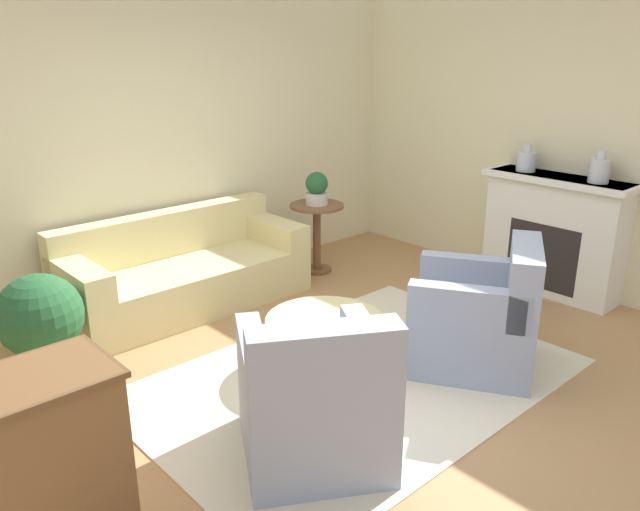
% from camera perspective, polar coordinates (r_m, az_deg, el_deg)
% --- Properties ---
extents(ground_plane, '(16.00, 16.00, 0.00)m').
position_cam_1_polar(ground_plane, '(4.48, 3.41, -11.26)').
color(ground_plane, '#AD7F51').
extents(wall_back, '(8.87, 0.12, 2.80)m').
position_cam_1_polar(wall_back, '(5.93, -14.11, 10.16)').
color(wall_back, beige).
rests_on(wall_back, ground_plane).
extents(wall_right, '(0.12, 9.41, 2.80)m').
position_cam_1_polar(wall_right, '(6.23, 21.97, 9.76)').
color(wall_right, beige).
rests_on(wall_right, ground_plane).
extents(rug, '(3.00, 2.03, 0.01)m').
position_cam_1_polar(rug, '(4.47, 3.42, -11.20)').
color(rug, beige).
rests_on(rug, ground_plane).
extents(couch, '(2.15, 0.87, 0.81)m').
position_cam_1_polar(couch, '(5.68, -12.30, -1.60)').
color(couch, beige).
rests_on(couch, ground_plane).
extents(armchair_left, '(1.11, 1.13, 0.93)m').
position_cam_1_polar(armchair_left, '(3.54, -0.47, -13.22)').
color(armchair_left, '#8E99B2').
rests_on(armchair_left, rug).
extents(armchair_right, '(1.11, 1.13, 0.93)m').
position_cam_1_polar(armchair_right, '(4.63, 14.39, -5.70)').
color(armchair_right, '#8E99B2').
rests_on(armchair_right, rug).
extents(ottoman_table, '(0.85, 0.85, 0.39)m').
position_cam_1_polar(ottoman_table, '(4.48, 0.46, -7.36)').
color(ottoman_table, beige).
rests_on(ottoman_table, rug).
extents(side_table, '(0.54, 0.54, 0.71)m').
position_cam_1_polar(side_table, '(6.32, -0.29, 2.71)').
color(side_table, brown).
rests_on(side_table, ground_plane).
extents(fireplace, '(0.44, 1.34, 1.11)m').
position_cam_1_polar(fireplace, '(6.16, 20.58, 1.97)').
color(fireplace, white).
rests_on(fireplace, ground_plane).
extents(vase_mantel_near, '(0.18, 0.18, 0.25)m').
position_cam_1_polar(vase_mantel_near, '(6.16, 18.36, 8.25)').
color(vase_mantel_near, silver).
rests_on(vase_mantel_near, fireplace).
extents(vase_mantel_far, '(0.17, 0.17, 0.28)m').
position_cam_1_polar(vase_mantel_far, '(5.86, 24.19, 7.17)').
color(vase_mantel_far, silver).
rests_on(vase_mantel_far, fireplace).
extents(potted_plant_on_side_table, '(0.22, 0.22, 0.33)m').
position_cam_1_polar(potted_plant_on_side_table, '(6.22, -0.30, 6.14)').
color(potted_plant_on_side_table, beige).
rests_on(potted_plant_on_side_table, side_table).
extents(potted_plant_floor, '(0.59, 0.59, 0.76)m').
position_cam_1_polar(potted_plant_floor, '(4.73, -24.21, -5.28)').
color(potted_plant_floor, beige).
rests_on(potted_plant_floor, ground_plane).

